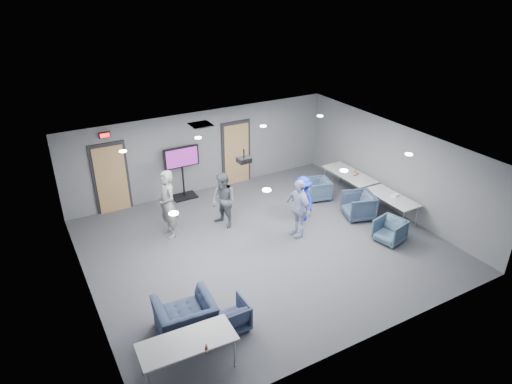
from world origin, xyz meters
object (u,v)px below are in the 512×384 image
table_right_b (392,198)px  bottle_front (206,350)px  chair_right_a (318,189)px  chair_right_c (390,231)px  table_right_a (350,175)px  chair_front_b (185,317)px  tv_stand (182,169)px  projector (244,160)px  person_a (168,204)px  chair_front_a (231,315)px  person_c (298,208)px  chair_right_b (359,206)px  person_d (303,199)px  bottle_right (355,173)px  person_b (223,201)px  table_front_left (187,343)px

table_right_b → bottle_front: bearing=111.9°
chair_right_a → table_right_b: 2.40m
chair_right_c → table_right_a: size_ratio=0.38×
chair_front_b → tv_stand: bearing=-106.6°
table_right_b → projector: size_ratio=4.71×
person_a → bottle_front: 5.31m
chair_front_a → table_right_a: 7.20m
table_right_a → bottle_front: size_ratio=8.77×
person_c → chair_front_a: (-3.27, -2.39, -0.53)m
table_right_b → tv_stand: tv_stand is taller
bottle_front → chair_right_b: bearing=28.0°
table_right_a → table_right_b: same height
person_a → person_c: 3.57m
person_d → chair_right_c: 2.59m
person_d → chair_front_a: bearing=-53.9°
chair_right_c → bottle_right: (0.93, 2.61, 0.49)m
person_b → bottle_front: (-2.67, -4.90, -0.01)m
bottle_front → bottle_right: bottle_right is taller
person_b → chair_right_a: bearing=75.1°
bottle_right → person_a: bearing=174.1°
chair_right_b → projector: size_ratio=2.41×
table_right_a → person_c: bearing=114.3°
table_right_a → bottle_front: bearing=123.7°
bottle_right → person_b: bearing=175.6°
chair_front_b → table_right_a: chair_front_b is taller
table_front_left → bottle_right: bearing=31.9°
projector → person_d: bearing=3.4°
person_d → chair_right_b: person_d is taller
chair_front_a → bottle_front: 1.54m
person_a → table_front_left: size_ratio=1.08×
table_right_a → table_right_b: (0.00, -1.90, -0.01)m
chair_right_a → table_right_a: (1.10, -0.21, 0.35)m
bottle_right → projector: (-4.36, -0.67, 1.59)m
table_front_left → bottle_front: size_ratio=8.12×
chair_right_c → tv_stand: 6.57m
person_b → chair_right_b: bearing=51.6°
chair_front_a → bottle_right: (6.19, 3.48, 0.50)m
table_front_left → bottle_front: bottle_front is taller
chair_right_b → tv_stand: (-4.05, 3.79, 0.60)m
table_front_left → bottle_front: (0.19, -0.44, 0.13)m
person_d → tv_stand: (-2.51, 3.08, 0.29)m
table_front_left → tv_stand: 7.21m
chair_front_a → tv_stand: 6.29m
table_right_a → chair_front_a: bearing=120.9°
chair_front_b → person_c: bearing=-149.5°
person_c → bottle_right: bearing=106.8°
person_a → person_d: size_ratio=1.40×
chair_front_b → table_right_b: chair_front_b is taller
person_b → table_front_left: (-2.87, -4.47, -0.13)m
person_b → person_c: size_ratio=0.97×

